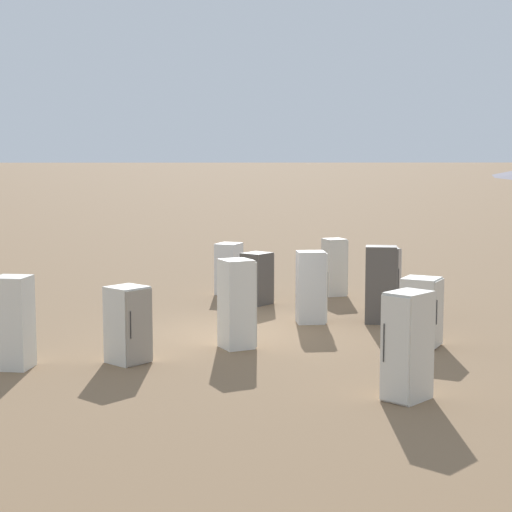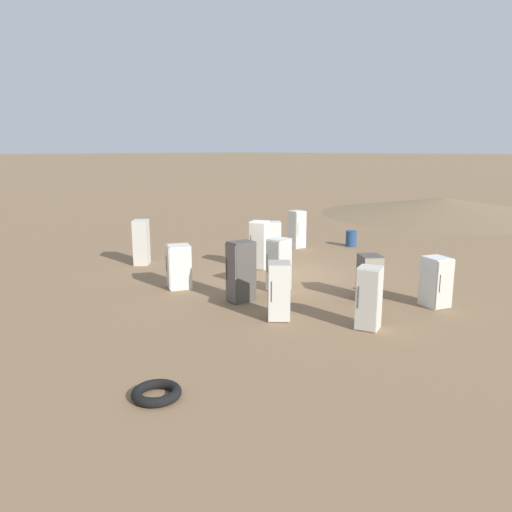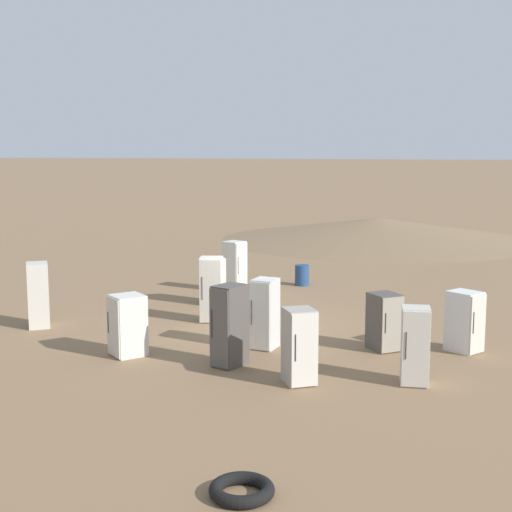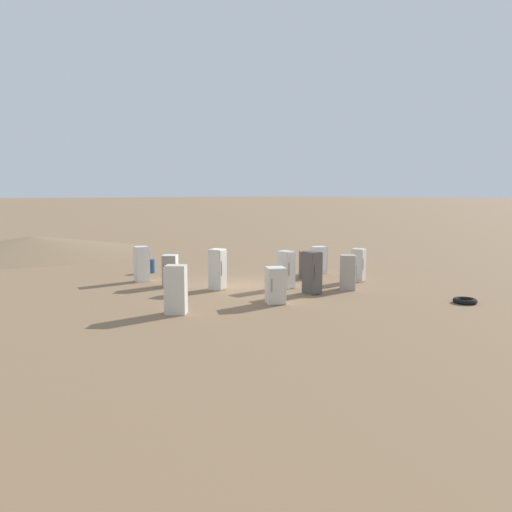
{
  "view_description": "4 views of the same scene",
  "coord_description": "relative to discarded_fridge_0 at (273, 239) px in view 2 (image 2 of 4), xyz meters",
  "views": [
    {
      "loc": [
        -0.49,
        -19.49,
        4.08
      ],
      "look_at": [
        0.42,
        0.45,
        1.73
      ],
      "focal_mm": 60.0,
      "sensor_mm": 36.0,
      "label": 1
    },
    {
      "loc": [
        14.1,
        11.6,
        4.66
      ],
      "look_at": [
        1.25,
        -0.51,
        0.87
      ],
      "focal_mm": 35.0,
      "sensor_mm": 36.0,
      "label": 2
    },
    {
      "loc": [
        17.55,
        8.71,
        4.9
      ],
      "look_at": [
        -1.07,
        -0.63,
        1.87
      ],
      "focal_mm": 50.0,
      "sensor_mm": 36.0,
      "label": 3
    },
    {
      "loc": [
        18.29,
        -15.54,
        4.47
      ],
      "look_at": [
        1.31,
        -0.41,
        1.61
      ],
      "focal_mm": 35.0,
      "sensor_mm": 36.0,
      "label": 4
    }
  ],
  "objects": [
    {
      "name": "discarded_fridge_10",
      "position": [
        2.18,
        1.22,
        0.19
      ],
      "size": [
        0.84,
        0.83,
        1.9
      ],
      "rotation": [
        0.0,
        0.0,
        5.12
      ],
      "color": "silver",
      "rests_on": "ground_plane"
    },
    {
      "name": "scrap_tire",
      "position": [
        11.29,
        7.01,
        -0.66
      ],
      "size": [
        0.96,
        0.96,
        0.2
      ],
      "color": "black",
      "rests_on": "ground_plane"
    },
    {
      "name": "discarded_fridge_0",
      "position": [
        0.0,
        0.0,
        0.0
      ],
      "size": [
        0.97,
        0.97,
        1.52
      ],
      "rotation": [
        0.0,
        0.0,
        3.94
      ],
      "color": "silver",
      "rests_on": "ground_plane"
    },
    {
      "name": "ground_plane",
      "position": [
        2.26,
        2.8,
        -0.76
      ],
      "size": [
        1000.0,
        1000.0,
        0.0
      ],
      "primitive_type": "plane",
      "color": "#846647"
    },
    {
      "name": "discarded_fridge_5",
      "position": [
        2.12,
        8.42,
        -0.01
      ],
      "size": [
        0.88,
        0.96,
        1.51
      ],
      "rotation": [
        0.0,
        0.0,
        5.86
      ],
      "color": "white",
      "rests_on": "ground_plane"
    },
    {
      "name": "discarded_fridge_8",
      "position": [
        6.14,
        1.17,
        -0.02
      ],
      "size": [
        1.02,
        1.0,
        1.49
      ],
      "rotation": [
        0.0,
        0.0,
        4.2
      ],
      "color": "silver",
      "rests_on": "ground_plane"
    },
    {
      "name": "dirt_mound",
      "position": [
        -19.11,
        -0.35,
        -0.15
      ],
      "size": [
        17.61,
        17.61,
        1.23
      ],
      "color": "#7F6647",
      "rests_on": "ground_plane"
    },
    {
      "name": "discarded_fridge_7",
      "position": [
        5.2,
        7.96,
        0.08
      ],
      "size": [
        0.75,
        0.73,
        1.68
      ],
      "rotation": [
        0.0,
        0.0,
        5.01
      ],
      "color": "beige",
      "rests_on": "ground_plane"
    },
    {
      "name": "discarded_fridge_3",
      "position": [
        4.06,
        3.86,
        0.12
      ],
      "size": [
        0.75,
        0.59,
        1.77
      ],
      "rotation": [
        0.0,
        0.0,
        4.76
      ],
      "color": "silver",
      "rests_on": "ground_plane"
    },
    {
      "name": "discarded_fridge_1",
      "position": [
        5.78,
        3.79,
        0.18
      ],
      "size": [
        0.87,
        0.69,
        1.89
      ],
      "rotation": [
        0.0,
        0.0,
        4.53
      ],
      "color": "#4C4742",
      "rests_on": "ground_plane"
    },
    {
      "name": "discarded_fridge_2",
      "position": [
        -2.15,
        -0.34,
        0.13
      ],
      "size": [
        0.74,
        0.78,
        1.79
      ],
      "rotation": [
        0.0,
        0.0,
        6.09
      ],
      "color": "silver",
      "rests_on": "ground_plane"
    },
    {
      "name": "discarded_fridge_9",
      "position": [
        2.87,
        6.6,
        -0.05
      ],
      "size": [
        0.97,
        0.98,
        1.43
      ],
      "rotation": [
        0.0,
        0.0,
        5.59
      ],
      "color": "#4C4742",
      "rests_on": "ground_plane"
    },
    {
      "name": "rusty_barrel",
      "position": [
        -4.28,
        1.35,
        -0.38
      ],
      "size": [
        0.52,
        0.52,
        0.76
      ],
      "color": "navy",
      "rests_on": "ground_plane"
    },
    {
      "name": "discarded_fridge_4",
      "position": [
        4.93,
        -2.83,
        0.16
      ],
      "size": [
        0.95,
        0.95,
        1.84
      ],
      "rotation": [
        0.0,
        0.0,
        2.35
      ],
      "color": "beige",
      "rests_on": "ground_plane"
    },
    {
      "name": "discarded_fridge_6",
      "position": [
        6.24,
        5.75,
        0.05
      ],
      "size": [
        0.92,
        0.91,
        1.63
      ],
      "rotation": [
        0.0,
        0.0,
        5.46
      ],
      "color": "#A89E93",
      "rests_on": "ground_plane"
    }
  ]
}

